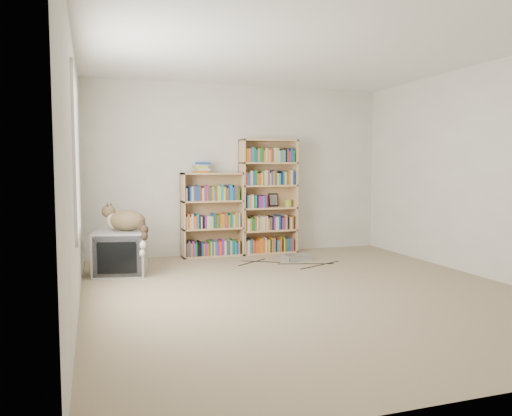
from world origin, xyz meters
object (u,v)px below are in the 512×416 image
object	(u,v)px
cat	(129,224)
crt_tv	(121,253)
bookcase_short	(212,218)
dvd_player	(297,258)
bookcase_tall	(268,199)

from	to	relation	value
cat	crt_tv	bearing A→B (deg)	-176.47
bookcase_short	dvd_player	xyz separation A→B (m)	(1.03, -0.72, -0.51)
cat	bookcase_short	xyz separation A→B (m)	(1.24, 0.91, -0.07)
crt_tv	dvd_player	bearing A→B (deg)	15.05
bookcase_tall	bookcase_short	world-z (taller)	bookcase_tall
bookcase_tall	bookcase_short	xyz separation A→B (m)	(-0.86, 0.00, -0.26)
cat	bookcase_tall	xyz separation A→B (m)	(2.10, 0.91, 0.19)
crt_tv	bookcase_tall	bearing A→B (deg)	33.09
bookcase_tall	bookcase_short	size ratio (longest dim) A/B	1.40
bookcase_tall	dvd_player	size ratio (longest dim) A/B	4.72
crt_tv	bookcase_tall	world-z (taller)	bookcase_tall
cat	dvd_player	world-z (taller)	cat
cat	bookcase_short	size ratio (longest dim) A/B	0.59
dvd_player	bookcase_tall	bearing A→B (deg)	96.06
bookcase_tall	dvd_player	xyz separation A→B (m)	(0.17, -0.72, -0.77)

